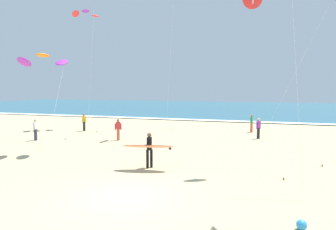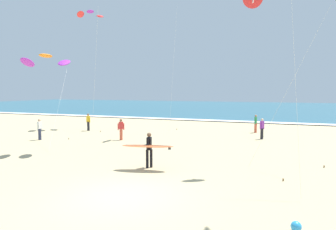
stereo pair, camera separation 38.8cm
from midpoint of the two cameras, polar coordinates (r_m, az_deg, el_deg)
The scene contains 12 objects.
ground_plane at distance 11.05m, azimuth -7.89°, elevation -15.01°, with size 160.00×160.00×0.00m, color tan.
ocean_water at distance 65.81m, azimuth 16.83°, elevation 1.31°, with size 160.00×60.00×0.08m, color #2D6075.
shoreline_foam at distance 36.35m, azimuth 13.13°, elevation -1.14°, with size 160.00×1.75×0.01m, color white.
surfer_lead at distance 14.29m, azimuth -2.96°, elevation -6.05°, with size 2.52×1.19×1.71m.
kite_arc_amber_mid at distance 19.34m, azimuth -21.60°, elevation 9.61°, with size 3.56×5.43×5.85m.
kite_arc_violet_far at distance 32.08m, azimuth -14.15°, elevation 18.02°, with size 4.15×4.13×11.54m.
bystander_red_top at distance 22.70m, azimuth -8.41°, elevation -2.69°, with size 0.43×0.33×1.59m.
bystander_green_top at distance 27.52m, azimuth 16.67°, elevation -1.55°, with size 0.22×0.50×1.59m.
bystander_white_top at distance 24.45m, azimuth -22.74°, elevation -2.48°, with size 0.22×0.50×1.59m.
bystander_purple_top at distance 24.04m, azimuth 17.83°, elevation -2.46°, with size 0.32×0.43×1.59m.
bystander_yellow_top at distance 28.54m, azimuth -14.50°, elevation -1.28°, with size 0.48×0.26×1.59m.
beach_ball at distance 9.17m, azimuth 24.30°, elevation -18.70°, with size 0.28×0.28×0.28m, color #2D99DB.
Camera 2 is at (5.29, -8.99, 3.72)m, focal length 32.16 mm.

